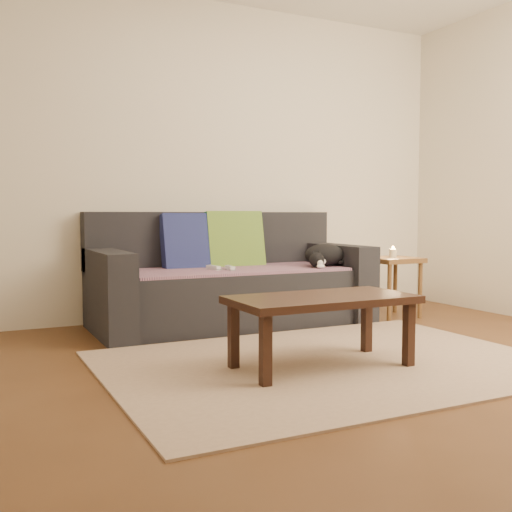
% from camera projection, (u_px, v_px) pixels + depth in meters
% --- Properties ---
extents(ground, '(4.50, 4.50, 0.00)m').
position_uv_depth(ground, '(344.00, 370.00, 3.27)').
color(ground, brown).
rests_on(ground, ground).
extents(back_wall, '(4.50, 0.04, 2.60)m').
position_uv_depth(back_wall, '(208.00, 160.00, 4.97)').
color(back_wall, beige).
rests_on(back_wall, ground).
extents(sofa, '(2.10, 0.94, 0.87)m').
position_uv_depth(sofa, '(229.00, 284.00, 4.65)').
color(sofa, '#232328').
rests_on(sofa, ground).
extents(throw_blanket, '(1.66, 0.74, 0.02)m').
position_uv_depth(throw_blanket, '(234.00, 270.00, 4.56)').
color(throw_blanket, '#392545').
rests_on(throw_blanket, sofa).
extents(cushion_navy, '(0.45, 0.20, 0.46)m').
position_uv_depth(cushion_navy, '(190.00, 243.00, 4.67)').
color(cushion_navy, '#100F41').
rests_on(cushion_navy, throw_blanket).
extents(cushion_green, '(0.48, 0.21, 0.50)m').
position_uv_depth(cushion_green, '(234.00, 242.00, 4.83)').
color(cushion_green, '#0B482E').
rests_on(cushion_green, throw_blanket).
extents(cat, '(0.41, 0.32, 0.18)m').
position_uv_depth(cat, '(324.00, 256.00, 4.74)').
color(cat, black).
rests_on(cat, throw_blanket).
extents(wii_remote_a, '(0.06, 0.15, 0.03)m').
position_uv_depth(wii_remote_a, '(213.00, 268.00, 4.45)').
color(wii_remote_a, white).
rests_on(wii_remote_a, throw_blanket).
extents(wii_remote_b, '(0.05, 0.15, 0.03)m').
position_uv_depth(wii_remote_b, '(230.00, 268.00, 4.43)').
color(wii_remote_b, white).
rests_on(wii_remote_b, throw_blanket).
extents(side_table, '(0.40, 0.40, 0.49)m').
position_uv_depth(side_table, '(393.00, 268.00, 4.96)').
color(side_table, brown).
rests_on(side_table, ground).
extents(candle, '(0.06, 0.06, 0.09)m').
position_uv_depth(candle, '(393.00, 253.00, 4.96)').
color(candle, beige).
rests_on(candle, side_table).
extents(rug, '(2.50, 1.80, 0.01)m').
position_uv_depth(rug, '(329.00, 363.00, 3.40)').
color(rug, tan).
rests_on(rug, ground).
extents(coffee_table, '(1.01, 0.51, 0.41)m').
position_uv_depth(coffee_table, '(322.00, 305.00, 3.28)').
color(coffee_table, black).
rests_on(coffee_table, rug).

